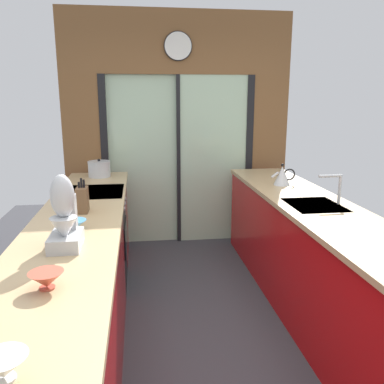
# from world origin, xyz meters

# --- Properties ---
(ground_plane) EXTENTS (5.04, 7.60, 0.02)m
(ground_plane) POSITION_xyz_m (0.00, 0.60, -0.01)
(ground_plane) COLOR #38383D
(back_wall_unit) EXTENTS (2.64, 0.12, 2.70)m
(back_wall_unit) POSITION_xyz_m (0.00, 2.40, 1.53)
(back_wall_unit) COLOR brown
(back_wall_unit) RESTS_ON ground_plane
(left_counter_run) EXTENTS (0.62, 3.80, 0.92)m
(left_counter_run) POSITION_xyz_m (-0.91, 0.13, 0.47)
(left_counter_run) COLOR #AD0C0F
(left_counter_run) RESTS_ON ground_plane
(right_counter_run) EXTENTS (0.62, 3.80, 0.92)m
(right_counter_run) POSITION_xyz_m (0.91, 0.30, 0.46)
(right_counter_run) COLOR #AD0C0F
(right_counter_run) RESTS_ON ground_plane
(sink_faucet) EXTENTS (0.19, 0.02, 0.24)m
(sink_faucet) POSITION_xyz_m (1.06, 0.55, 1.08)
(sink_faucet) COLOR #B7BABC
(sink_faucet) RESTS_ON right_counter_run
(oven_range) EXTENTS (0.60, 0.60, 0.92)m
(oven_range) POSITION_xyz_m (-0.91, 1.25, 0.46)
(oven_range) COLOR black
(oven_range) RESTS_ON ground_plane
(mixing_bowl_near) EXTENTS (0.15, 0.15, 0.08)m
(mixing_bowl_near) POSITION_xyz_m (-0.89, -1.24, 0.96)
(mixing_bowl_near) COLOR silver
(mixing_bowl_near) RESTS_ON left_counter_run
(mixing_bowl_mid) EXTENTS (0.15, 0.15, 0.08)m
(mixing_bowl_mid) POSITION_xyz_m (-0.89, -0.64, 0.96)
(mixing_bowl_mid) COLOR #BC4C38
(mixing_bowl_mid) RESTS_ON left_counter_run
(mixing_bowl_far) EXTENTS (0.16, 0.16, 0.07)m
(mixing_bowl_far) POSITION_xyz_m (-0.89, 0.15, 0.96)
(mixing_bowl_far) COLOR teal
(mixing_bowl_far) RESTS_ON left_counter_run
(knife_block) EXTENTS (0.08, 0.14, 0.26)m
(knife_block) POSITION_xyz_m (-0.89, 0.58, 1.02)
(knife_block) COLOR brown
(knife_block) RESTS_ON left_counter_run
(stand_mixer) EXTENTS (0.17, 0.27, 0.42)m
(stand_mixer) POSITION_xyz_m (-0.89, -0.14, 1.08)
(stand_mixer) COLOR #B7BABC
(stand_mixer) RESTS_ON left_counter_run
(stock_pot) EXTENTS (0.24, 0.24, 0.19)m
(stock_pot) POSITION_xyz_m (-0.89, 1.95, 1.00)
(stock_pot) COLOR #B7BABC
(stock_pot) RESTS_ON left_counter_run
(kettle) EXTENTS (0.24, 0.15, 0.21)m
(kettle) POSITION_xyz_m (0.89, 1.29, 1.01)
(kettle) COLOR #B7BABC
(kettle) RESTS_ON right_counter_run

